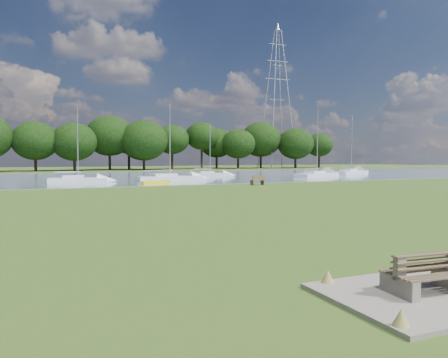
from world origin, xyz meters
name	(u,v)px	position (x,y,z in m)	size (l,w,h in m)	color
ground	(201,215)	(0.00, 0.00, 0.00)	(220.00, 220.00, 0.00)	#535F22
river	(98,178)	(0.00, 42.00, 0.00)	(220.00, 40.00, 0.10)	slate
far_bank	(80,171)	(0.00, 72.00, 0.00)	(220.00, 20.00, 0.40)	#4C6626
concrete_pad	(426,294)	(0.00, -14.00, 0.05)	(4.20, 3.20, 0.10)	gray
bench_pair	(426,275)	(0.00, -14.00, 0.47)	(1.75, 1.11, 0.91)	gray
riverbank_bench	(258,180)	(13.29, 19.33, 0.52)	(1.76, 0.90, 1.04)	brown
kayak	(156,183)	(3.82, 24.44, 0.21)	(3.13, 0.73, 0.31)	yellow
pylon	(277,79)	(44.71, 70.00, 21.12)	(6.74, 4.72, 34.21)	#96999F
tree_line	(56,137)	(-4.55, 68.00, 6.65)	(132.23, 9.26, 11.21)	black
sailboat_1	(210,173)	(15.41, 38.69, 0.50)	(5.94, 2.91, 7.65)	white
sailboat_5	(351,171)	(39.42, 36.72, 0.57)	(8.23, 5.33, 9.70)	white
sailboat_6	(169,177)	(6.73, 29.49, 0.57)	(7.59, 2.23, 9.06)	white
sailboat_7	(317,173)	(29.15, 31.61, 0.54)	(8.53, 5.30, 10.27)	white
sailboat_8	(78,178)	(-3.62, 30.21, 0.55)	(6.48, 2.77, 8.37)	white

